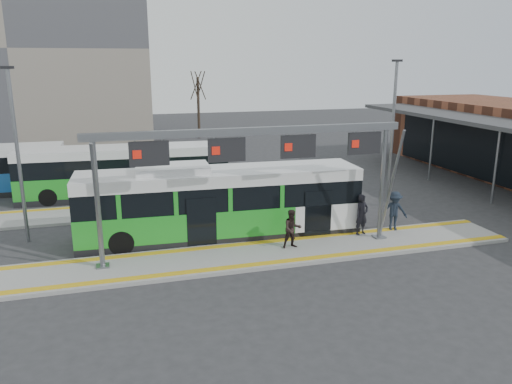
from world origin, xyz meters
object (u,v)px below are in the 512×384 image
gantry (255,154)px  passenger_c (394,211)px  hero_bus (220,204)px  passenger_a (362,214)px  passenger_b (292,229)px

gantry → passenger_c: 7.77m
hero_bus → passenger_a: hero_bus is taller
gantry → passenger_a: 6.22m
passenger_c → hero_bus: bearing=-176.4°
passenger_a → passenger_c: 1.75m
passenger_a → passenger_b: size_ratio=1.12×
gantry → hero_bus: 3.84m
hero_bus → passenger_a: (6.23, -1.84, -0.50)m
passenger_a → passenger_c: bearing=-12.2°
hero_bus → passenger_a: 6.51m
passenger_a → passenger_b: passenger_a is taller
gantry → passenger_b: size_ratio=7.77×
gantry → hero_bus: gantry is taller
gantry → passenger_c: bearing=6.6°
passenger_c → passenger_b: bearing=-155.0°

